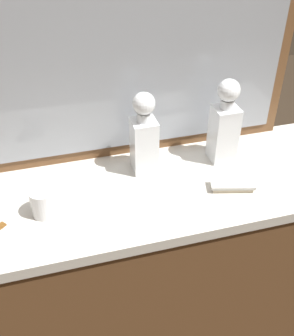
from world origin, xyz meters
The scene contains 6 objects.
dresser centered at (0.00, 0.00, 0.46)m, with size 1.41×0.48×0.93m.
dresser_mirror centered at (0.00, 0.22, 1.32)m, with size 1.16×0.03×0.78m.
crystal_decanter_rear centered at (0.30, 0.09, 1.05)m, with size 0.08×0.08×0.30m.
crystal_decanter_center centered at (0.02, 0.10, 1.04)m, with size 0.08×0.08×0.29m.
crystal_tumbler_front centered at (-0.33, -0.04, 0.97)m, with size 0.08×0.08×0.09m.
silver_brush_right centered at (0.27, -0.08, 0.94)m, with size 0.15×0.09×0.02m.
Camera 1 is at (-0.28, -1.01, 1.78)m, focal length 44.03 mm.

